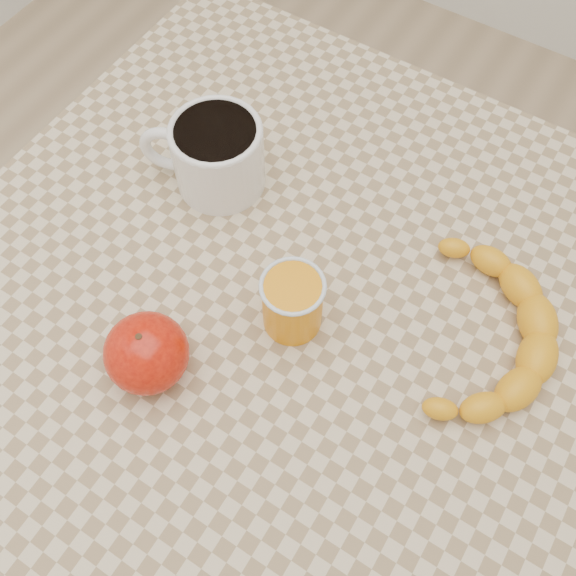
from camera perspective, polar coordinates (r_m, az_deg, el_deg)
The scene contains 6 objects.
ground at distance 1.42m, azimuth 0.00°, elevation -15.15°, with size 3.00×3.00×0.00m, color tan.
table at distance 0.79m, azimuth 0.00°, elevation -3.70°, with size 0.80×0.80×0.75m.
coffee_mug at distance 0.77m, azimuth -6.47°, elevation 11.82°, with size 0.16×0.14×0.09m.
orange_juice_glass at distance 0.66m, azimuth 0.40°, elevation -1.30°, with size 0.07×0.07×0.08m.
apple at distance 0.66m, azimuth -12.45°, elevation -5.66°, with size 0.11×0.11×0.08m.
banana at distance 0.70m, azimuth 17.15°, elevation -3.85°, with size 0.22×0.29×0.04m, color orange, non-canonical shape.
Camera 1 is at (0.18, -0.28, 1.38)m, focal length 40.00 mm.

